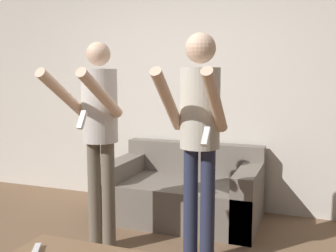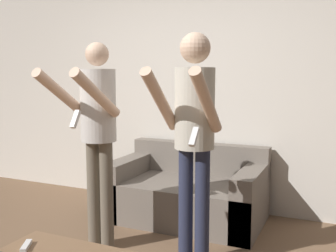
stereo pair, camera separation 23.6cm
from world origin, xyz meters
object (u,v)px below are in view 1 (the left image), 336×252
object	(u,v)px
person_standing_left	(99,125)
person_standing_right	(199,126)
couch	(185,193)
remote_far	(36,250)

from	to	relation	value
person_standing_left	person_standing_right	bearing A→B (deg)	0.28
person_standing_left	couch	bearing A→B (deg)	66.69
couch	person_standing_right	xyz separation A→B (m)	(0.42, -0.97, 0.83)
person_standing_left	remote_far	world-z (taller)	person_standing_left
person_standing_left	remote_far	size ratio (longest dim) A/B	11.59
person_standing_left	remote_far	bearing A→B (deg)	-83.67
person_standing_right	remote_far	world-z (taller)	person_standing_right
person_standing_right	remote_far	xyz separation A→B (m)	(-0.74, -0.93, -0.67)
remote_far	person_standing_right	bearing A→B (deg)	51.69
couch	person_standing_left	size ratio (longest dim) A/B	0.88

